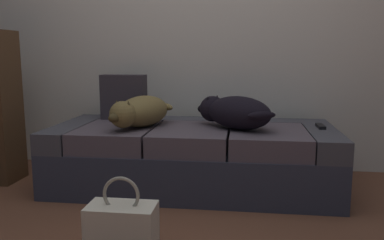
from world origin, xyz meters
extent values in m
cube|color=#343747|center=(0.00, 1.09, 0.15)|extent=(1.94, 0.86, 0.30)
cube|color=#46454E|center=(-0.87, 1.09, 0.37)|extent=(0.20, 0.86, 0.14)
cube|color=#46454E|center=(0.87, 1.09, 0.37)|extent=(0.20, 0.86, 0.14)
cube|color=#46454E|center=(0.00, 1.42, 0.37)|extent=(1.54, 0.20, 0.14)
cube|color=#554A55|center=(-0.51, 0.99, 0.37)|extent=(0.50, 0.64, 0.14)
cube|color=#554A55|center=(0.00, 0.99, 0.37)|extent=(0.50, 0.64, 0.14)
cube|color=#554A55|center=(0.51, 0.99, 0.37)|extent=(0.50, 0.64, 0.14)
ellipsoid|color=olive|center=(-0.34, 1.03, 0.54)|extent=(0.42, 0.53, 0.21)
sphere|color=olive|center=(-0.42, 0.83, 0.55)|extent=(0.17, 0.17, 0.17)
ellipsoid|color=#493D21|center=(-0.45, 0.76, 0.54)|extent=(0.10, 0.12, 0.06)
cone|color=#493D21|center=(-0.38, 0.81, 0.61)|extent=(0.04, 0.04, 0.05)
cone|color=#493D21|center=(-0.47, 0.85, 0.61)|extent=(0.04, 0.04, 0.05)
ellipsoid|color=olive|center=(-0.21, 1.21, 0.55)|extent=(0.15, 0.17, 0.05)
ellipsoid|color=black|center=(0.32, 1.01, 0.55)|extent=(0.55, 0.50, 0.22)
sphere|color=black|center=(0.13, 1.15, 0.55)|extent=(0.18, 0.18, 0.18)
ellipsoid|color=black|center=(0.07, 1.20, 0.54)|extent=(0.12, 0.12, 0.06)
cone|color=black|center=(0.10, 1.11, 0.62)|extent=(0.05, 0.05, 0.05)
cone|color=black|center=(0.16, 1.19, 0.62)|extent=(0.05, 0.05, 0.05)
ellipsoid|color=black|center=(0.46, 0.84, 0.56)|extent=(0.19, 0.12, 0.05)
cube|color=black|center=(0.87, 1.13, 0.45)|extent=(0.05, 0.15, 0.02)
cube|color=#363038|center=(-0.56, 1.32, 0.61)|extent=(0.34, 0.13, 0.34)
cube|color=#EEE5CC|center=(-0.21, 0.08, 0.12)|extent=(0.32, 0.18, 0.24)
torus|color=#A6A08F|center=(-0.21, 0.08, 0.29)|extent=(0.18, 0.02, 0.18)
camera|label=1|loc=(0.35, -1.63, 0.93)|focal=37.45mm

